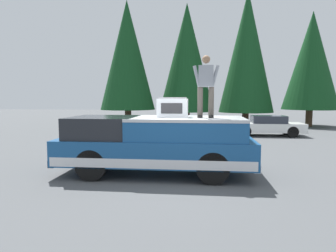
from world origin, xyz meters
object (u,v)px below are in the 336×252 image
parked_car_white (267,126)px  compressor_unit (173,107)px  pickup_truck (156,144)px  person_on_truck_bed (206,85)px

parked_car_white → compressor_unit: bearing=153.9°
pickup_truck → compressor_unit: size_ratio=6.60×
compressor_unit → parked_car_white: (9.35, -4.59, -1.35)m
pickup_truck → parked_car_white: size_ratio=1.35×
compressor_unit → person_on_truck_bed: 1.13m
parked_car_white → pickup_truck: bearing=151.7°
compressor_unit → parked_car_white: 10.50m
parked_car_white → person_on_truck_bed: bearing=158.9°
person_on_truck_bed → compressor_unit: bearing=79.6°
pickup_truck → compressor_unit: compressor_unit is taller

